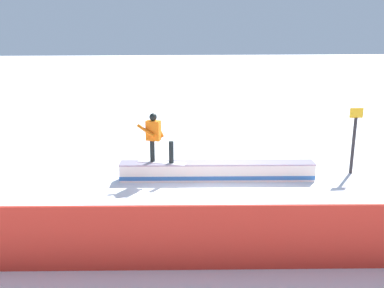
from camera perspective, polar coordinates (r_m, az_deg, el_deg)
name	(u,v)px	position (r m, az deg, el deg)	size (l,w,h in m)	color
ground_plane	(217,180)	(12.83, 3.32, -4.76)	(120.00, 120.00, 0.00)	white
grind_box	(217,172)	(12.75, 3.33, -3.71)	(5.73, 0.85, 0.55)	white
snowboarder	(156,136)	(12.48, -4.83, 1.07)	(1.47, 0.74, 1.46)	silver
safety_fence	(251,238)	(8.15, 7.84, -12.18)	(11.86, 0.06, 1.28)	red
trail_marker	(354,139)	(13.96, 20.65, 0.63)	(0.40, 0.10, 2.05)	#262628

